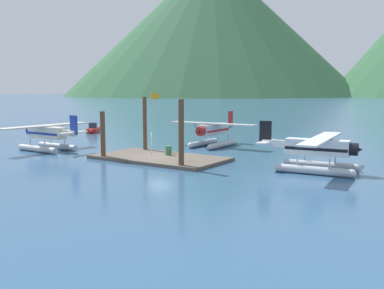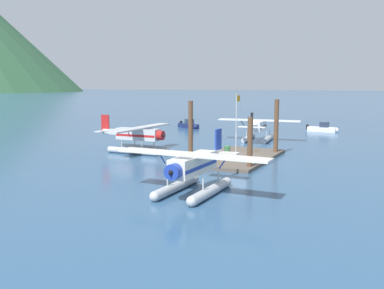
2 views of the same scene
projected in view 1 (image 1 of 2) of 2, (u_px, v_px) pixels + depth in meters
The scene contains 12 objects.
ground_plane at pixel (159, 160), 39.23m from camera, with size 1200.00×1200.00×0.00m, color #2D5175.
dock_platform at pixel (159, 158), 39.21m from camera, with size 12.15×6.44×0.30m, color brown.
piling_near_left at pixel (103, 135), 39.10m from camera, with size 0.45×0.45×4.42m, color brown.
piling_near_right at pixel (181, 134), 34.31m from camera, with size 0.46×0.46×5.61m, color brown.
piling_far_left at pixel (145, 125), 43.51m from camera, with size 0.41×0.41×5.65m, color brown.
flagpole at pixel (152, 116), 38.91m from camera, with size 0.95×0.10×5.94m.
fuel_drum at pixel (168, 150), 39.85m from camera, with size 0.62×0.62×0.88m.
mountain_ridge_east_peak at pixel (212, 26), 480.09m from camera, with size 327.40×327.40×154.81m.
seaplane_cream_port_aft at pixel (47, 136), 44.87m from camera, with size 7.98×10.40×3.84m.
seaplane_silver_bow_centre at pixel (213, 133), 48.20m from camera, with size 10.42×7.98×3.84m.
seaplane_white_stbd_fwd at pixel (317, 152), 33.13m from camera, with size 7.95×10.49×3.84m.
boat_red_open_west at pixel (93, 129), 64.47m from camera, with size 3.83×4.20×1.50m.
Camera 1 is at (24.04, -30.54, 6.30)m, focal length 40.10 mm.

